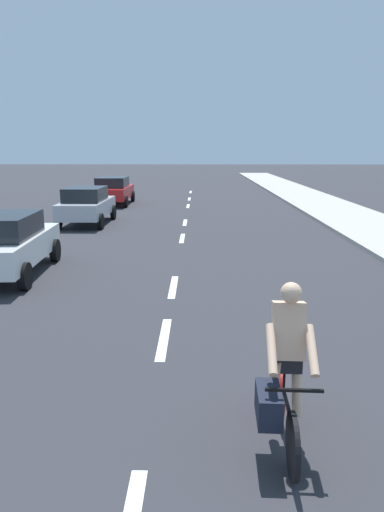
{
  "coord_description": "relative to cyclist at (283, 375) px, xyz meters",
  "views": [
    {
      "loc": [
        0.58,
        1.23,
        3.13
      ],
      "look_at": [
        0.46,
        10.08,
        1.1
      ],
      "focal_mm": 32.74,
      "sensor_mm": 36.0,
      "label": 1
    }
  ],
  "objects": [
    {
      "name": "sidewalk_strip",
      "position": [
        6.12,
        16.28,
        -0.76
      ],
      "size": [
        3.6,
        80.0,
        0.14
      ],
      "primitive_type": "cube",
      "color": "#B2ADA3",
      "rests_on": "ground"
    },
    {
      "name": "parked_car_silver",
      "position": [
        -5.63,
        15.19,
        0.01
      ],
      "size": [
        1.9,
        4.06,
        1.57
      ],
      "rotation": [
        0.0,
        0.0,
        -0.01
      ],
      "color": "#B7BABF",
      "rests_on": "ground"
    },
    {
      "name": "lane_stripe_7",
      "position": [
        -1.47,
        25.48,
        -0.83
      ],
      "size": [
        0.16,
        1.8,
        0.01
      ],
      "primitive_type": "cube",
      "color": "white",
      "rests_on": "ground"
    },
    {
      "name": "ground_plane",
      "position": [
        -1.47,
        14.28,
        -0.83
      ],
      "size": [
        160.0,
        160.0,
        0.0
      ],
      "primitive_type": "plane",
      "color": "#2D2D33"
    },
    {
      "name": "lane_stripe_5",
      "position": [
        -1.47,
        15.65,
        -0.83
      ],
      "size": [
        0.16,
        1.8,
        0.01
      ],
      "primitive_type": "cube",
      "color": "white",
      "rests_on": "ground"
    },
    {
      "name": "lane_stripe_4",
      "position": [
        -1.47,
        11.98,
        -0.83
      ],
      "size": [
        0.16,
        1.8,
        0.01
      ],
      "primitive_type": "cube",
      "color": "white",
      "rests_on": "ground"
    },
    {
      "name": "lane_stripe_6",
      "position": [
        -1.47,
        21.66,
        -0.83
      ],
      "size": [
        0.16,
        1.8,
        0.01
      ],
      "primitive_type": "cube",
      "color": "white",
      "rests_on": "ground"
    },
    {
      "name": "lane_stripe_3",
      "position": [
        -1.47,
        5.93,
        -0.83
      ],
      "size": [
        0.16,
        1.8,
        0.01
      ],
      "primitive_type": "cube",
      "color": "white",
      "rests_on": "ground"
    },
    {
      "name": "lane_stripe_8",
      "position": [
        -1.47,
        30.41,
        -0.83
      ],
      "size": [
        0.16,
        1.8,
        0.01
      ],
      "primitive_type": "cube",
      "color": "white",
      "rests_on": "ground"
    },
    {
      "name": "parked_car_white",
      "position": [
        -5.75,
        6.93,
        0.01
      ],
      "size": [
        2.06,
        4.16,
        1.57
      ],
      "rotation": [
        0.0,
        0.0,
        0.05
      ],
      "color": "white",
      "rests_on": "ground"
    },
    {
      "name": "cyclist",
      "position": [
        0.0,
        0.0,
        0.0
      ],
      "size": [
        0.62,
        1.71,
        1.82
      ],
      "rotation": [
        0.0,
        0.0,
        3.1
      ],
      "color": "black",
      "rests_on": "ground"
    },
    {
      "name": "lane_stripe_2",
      "position": [
        -1.47,
        2.89,
        -0.83
      ],
      "size": [
        0.16,
        1.8,
        0.01
      ],
      "primitive_type": "cube",
      "color": "white",
      "rests_on": "ground"
    },
    {
      "name": "parked_car_red",
      "position": [
        -5.8,
        22.42,
        0.01
      ],
      "size": [
        2.03,
        4.36,
        1.57
      ],
      "rotation": [
        0.0,
        0.0,
        0.01
      ],
      "color": "red",
      "rests_on": "ground"
    }
  ]
}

